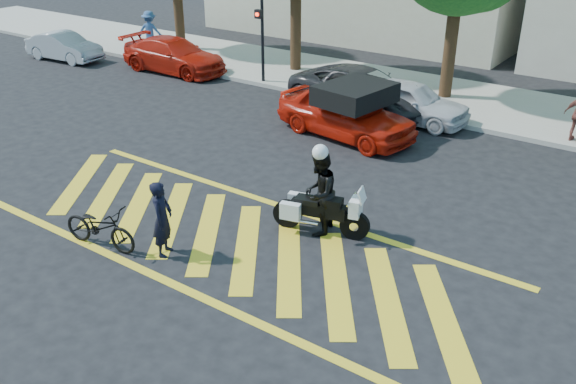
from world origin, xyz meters
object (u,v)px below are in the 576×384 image
Objects in this scene: parked_mid_right at (410,101)px; bicycle at (100,227)px; officer_bike at (162,219)px; police_motorcycle at (319,211)px; parked_far_left at (64,47)px; officer_moto at (319,193)px; red_convertible at (346,112)px; parked_left at (174,55)px; parked_mid_left at (363,91)px.

bicycle is at bearing 172.28° from parked_mid_right.
officer_bike is at bearing 178.77° from parked_mid_right.
bicycle is 0.46× the size of parked_mid_right.
police_motorcycle is 0.59× the size of parked_far_left.
officer_bike is 0.86× the size of officer_moto.
red_convertible is at bearing -14.77° from bicycle.
bicycle is at bearing -152.09° from police_motorcycle.
officer_bike is 0.44× the size of parked_far_left.
parked_left is 0.91× the size of parked_mid_left.
police_motorcycle is 0.45× the size of parked_left.
parked_mid_left is at bearing 97.90° from police_motorcycle.
parked_left is (-12.07, 7.82, -0.27)m from officer_moto.
police_motorcycle is 5.98m from red_convertible.
police_motorcycle is at bearing -146.63° from red_convertible.
officer_moto reaches higher than police_motorcycle.
police_motorcycle is (2.11, 2.56, -0.29)m from officer_bike.
parked_far_left is at bearing 145.05° from police_motorcycle.
parked_left is (-9.57, 2.40, -0.08)m from red_convertible.
officer_moto reaches higher than parked_mid_left.
bicycle is 0.38× the size of parked_left.
officer_bike is 3.32m from officer_moto.
parked_mid_left reaches higher than police_motorcycle.
parked_mid_right is at bearing -82.07° from parked_mid_left.
police_motorcycle is 7.98m from parked_mid_right.
parked_mid_left reaches higher than parked_mid_right.
bicycle is 16.98m from parked_far_left.
red_convertible is (0.89, 8.56, 0.29)m from bicycle.
red_convertible is 9.87m from parked_left.
police_motorcycle is at bearing 45.79° from officer_moto.
parked_far_left is 0.78× the size of parked_left.
officer_bike reaches higher than bicycle.
officer_bike is 14.40m from parked_left.
parked_left is at bearing -137.65° from officer_moto.
parked_far_left is 0.94× the size of parked_mid_right.
parked_mid_right is at bearing -91.72° from parked_left.
officer_moto is at bearing -55.98° from bicycle.
parked_left is at bearing 29.56° from bicycle.
parked_left is (5.35, 1.40, 0.08)m from parked_far_left.
officer_moto reaches higher than parked_mid_right.
police_motorcycle is at bearing -65.34° from officer_bike.
red_convertible is at bearing 159.76° from parked_mid_right.
parked_mid_left is (14.17, 1.40, 0.12)m from parked_far_left.
parked_left reaches higher than police_motorcycle.
officer_bike is 3.34m from police_motorcycle.
parked_left is 8.82m from parked_mid_left.
officer_moto is at bearing -115.52° from parked_far_left.
officer_moto is 5.97m from red_convertible.
red_convertible is at bearing -23.00° from officer_bike.
red_convertible is (-2.50, 5.42, -0.19)m from officer_moto.
police_motorcycle is 0.48× the size of red_convertible.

